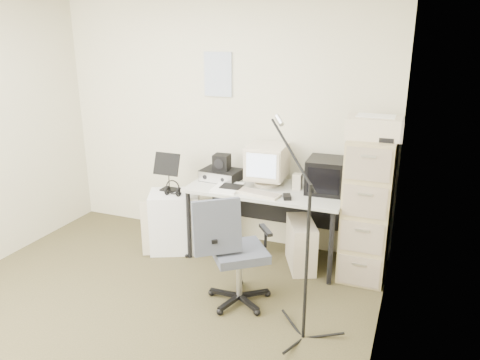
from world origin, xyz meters
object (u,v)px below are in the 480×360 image
at_px(filing_cabinet, 368,208).
at_px(side_cart, 175,221).
at_px(desk, 266,223).
at_px(office_chair, 239,251).

relative_size(filing_cabinet, side_cart, 2.12).
xyz_separation_m(filing_cabinet, side_cart, (-1.87, -0.20, -0.34)).
height_order(desk, office_chair, office_chair).
bearing_deg(filing_cabinet, side_cart, -173.80).
bearing_deg(office_chair, desk, 55.61).
relative_size(filing_cabinet, office_chair, 1.38).
bearing_deg(side_cart, filing_cabinet, -18.61).
bearing_deg(side_cart, desk, -14.16).
bearing_deg(office_chair, filing_cabinet, 6.75).
distance_m(filing_cabinet, side_cart, 1.92).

